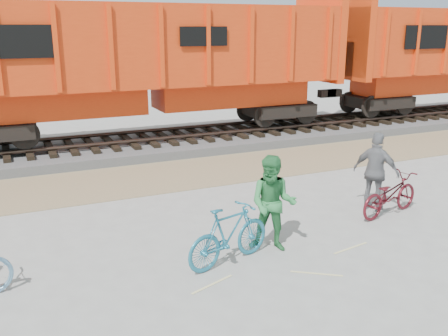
{
  "coord_description": "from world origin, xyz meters",
  "views": [
    {
      "loc": [
        -3.88,
        -7.68,
        4.14
      ],
      "look_at": [
        0.25,
        1.5,
        1.28
      ],
      "focal_mm": 40.0,
      "sensor_mm": 36.0,
      "label": 1
    }
  ],
  "objects_px": {
    "person_man": "(273,204)",
    "person_woman": "(376,172)",
    "bicycle_maroon": "(390,194)",
    "bicycle_teal": "(229,235)",
    "hopper_car_center": "(148,61)"
  },
  "relations": [
    {
      "from": "person_man",
      "to": "person_woman",
      "type": "distance_m",
      "value": 3.36
    },
    {
      "from": "bicycle_maroon",
      "to": "bicycle_teal",
      "type": "bearing_deg",
      "value": 86.67
    },
    {
      "from": "bicycle_teal",
      "to": "person_man",
      "type": "bearing_deg",
      "value": -94.92
    },
    {
      "from": "hopper_car_center",
      "to": "person_woman",
      "type": "xyz_separation_m",
      "value": [
        3.01,
        -8.09,
        -2.09
      ]
    },
    {
      "from": "bicycle_maroon",
      "to": "hopper_car_center",
      "type": "bearing_deg",
      "value": 7.5
    },
    {
      "from": "bicycle_maroon",
      "to": "person_man",
      "type": "distance_m",
      "value": 3.4
    },
    {
      "from": "bicycle_teal",
      "to": "person_woman",
      "type": "bearing_deg",
      "value": -91.54
    },
    {
      "from": "hopper_car_center",
      "to": "person_woman",
      "type": "height_order",
      "value": "hopper_car_center"
    },
    {
      "from": "bicycle_teal",
      "to": "bicycle_maroon",
      "type": "height_order",
      "value": "bicycle_teal"
    },
    {
      "from": "hopper_car_center",
      "to": "bicycle_maroon",
      "type": "distance_m",
      "value": 9.38
    },
    {
      "from": "bicycle_maroon",
      "to": "person_woman",
      "type": "distance_m",
      "value": 0.6
    },
    {
      "from": "person_woman",
      "to": "hopper_car_center",
      "type": "bearing_deg",
      "value": -7.88
    },
    {
      "from": "person_man",
      "to": "person_woman",
      "type": "relative_size",
      "value": 1.01
    },
    {
      "from": "bicycle_teal",
      "to": "bicycle_maroon",
      "type": "xyz_separation_m",
      "value": [
        4.33,
        0.71,
        -0.07
      ]
    },
    {
      "from": "bicycle_teal",
      "to": "person_man",
      "type": "height_order",
      "value": "person_man"
    }
  ]
}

